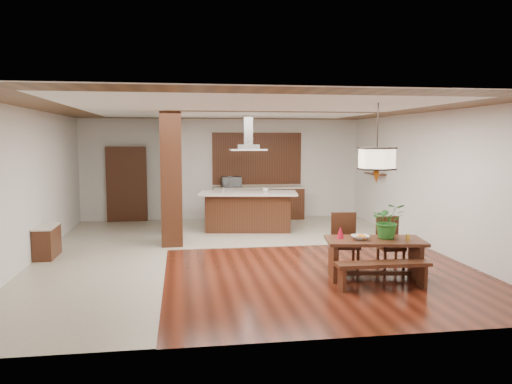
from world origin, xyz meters
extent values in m
plane|color=#361209|center=(0.00, 0.00, 0.00)|extent=(9.00, 9.00, 0.00)
cube|color=white|center=(0.00, 0.00, 2.90)|extent=(8.00, 9.00, 0.04)
cube|color=silver|center=(0.00, 4.50, 1.45)|extent=(8.00, 0.04, 2.90)
cube|color=silver|center=(0.00, -4.50, 1.45)|extent=(8.00, 0.04, 2.90)
cube|color=silver|center=(-4.00, 0.00, 1.45)|extent=(0.04, 9.00, 2.90)
cube|color=silver|center=(4.00, 0.00, 1.45)|extent=(0.04, 9.00, 2.90)
cube|color=#B7AE99|center=(-2.75, 0.00, 0.01)|extent=(2.50, 9.00, 0.01)
cube|color=#B7AE99|center=(1.25, 2.50, 0.01)|extent=(5.50, 4.00, 0.01)
cube|color=#3C230F|center=(0.00, 0.00, 2.88)|extent=(8.00, 9.00, 0.02)
cube|color=black|center=(-1.40, 1.20, 1.45)|extent=(0.45, 1.00, 2.90)
cube|color=silver|center=(-1.40, 3.30, 1.45)|extent=(0.18, 2.40, 2.90)
cube|color=black|center=(-3.81, 0.20, 0.32)|extent=(0.37, 0.88, 0.63)
cube|color=black|center=(-2.70, 4.40, 1.05)|extent=(1.10, 0.20, 2.10)
cube|color=black|center=(1.00, 4.20, 0.45)|extent=(2.60, 0.60, 0.90)
cube|color=beige|center=(1.00, 4.20, 0.92)|extent=(2.60, 0.62, 0.05)
cube|color=#9E5F2F|center=(1.00, 4.46, 1.75)|extent=(2.60, 0.08, 1.50)
cube|color=black|center=(3.87, 2.60, 1.40)|extent=(0.26, 0.90, 0.04)
cube|color=black|center=(3.87, 2.60, 1.80)|extent=(0.26, 0.90, 0.04)
cube|color=black|center=(1.97, -2.15, 0.64)|extent=(1.70, 1.04, 0.05)
cube|color=black|center=(1.29, -2.04, 0.30)|extent=(0.17, 0.64, 0.61)
cube|color=black|center=(2.65, -2.26, 0.30)|extent=(0.17, 0.64, 0.61)
imported|color=#256A23|center=(2.20, -2.12, 0.96)|extent=(0.61, 0.55, 0.60)
imported|color=beige|center=(1.71, -2.15, 0.70)|extent=(0.33, 0.33, 0.07)
cone|color=#B70D26|center=(1.43, -1.99, 0.76)|extent=(0.15, 0.15, 0.20)
cylinder|color=gold|center=(2.47, -2.31, 0.71)|extent=(0.09, 0.09, 0.10)
cube|color=black|center=(0.46, 2.42, 0.47)|extent=(2.19, 1.10, 0.94)
cube|color=beige|center=(0.46, 2.37, 0.97)|extent=(2.54, 1.41, 0.05)
imported|color=silver|center=(0.89, 2.30, 1.05)|extent=(0.15, 0.15, 0.10)
imported|color=#B1B4B8|center=(0.22, 4.21, 1.10)|extent=(0.58, 0.43, 0.29)
camera|label=1|loc=(-1.20, -9.90, 2.32)|focal=35.00mm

